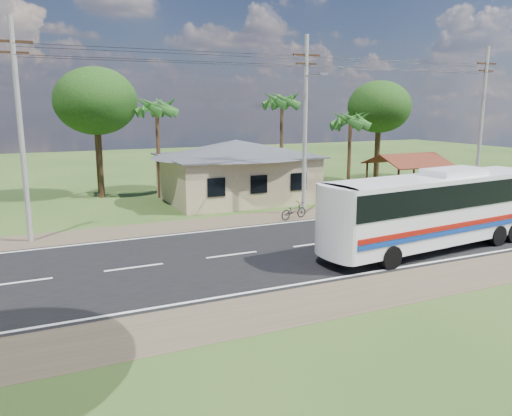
{
  "coord_description": "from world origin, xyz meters",
  "views": [
    {
      "loc": [
        -12.63,
        -20.74,
        6.81
      ],
      "look_at": [
        -2.82,
        1.0,
        1.91
      ],
      "focal_mm": 35.0,
      "sensor_mm": 36.0,
      "label": 1
    }
  ],
  "objects": [
    {
      "name": "waiting_shed",
      "position": [
        13.0,
        8.5,
        2.73
      ],
      "size": [
        5.2,
        4.48,
        3.35
      ],
      "color": "#3B2515",
      "rests_on": "ground"
    },
    {
      "name": "tree_behind_shed",
      "position": [
        16.0,
        16.0,
        6.68
      ],
      "size": [
        5.6,
        5.6,
        9.02
      ],
      "color": "#47301E",
      "rests_on": "ground"
    },
    {
      "name": "palm_near",
      "position": [
        9.5,
        11.0,
        5.71
      ],
      "size": [
        2.8,
        2.8,
        6.7
      ],
      "color": "#47301E",
      "rests_on": "ground"
    },
    {
      "name": "concrete_barrier",
      "position": [
        12.0,
        5.6,
        0.45
      ],
      "size": [
        7.0,
        0.3,
        0.9
      ],
      "primitive_type": "cube",
      "color": "#9E9E99",
      "rests_on": "ground"
    },
    {
      "name": "coach_bus",
      "position": [
        4.89,
        -3.03,
        2.2
      ],
      "size": [
        12.61,
        3.85,
        3.85
      ],
      "rotation": [
        0.0,
        0.0,
        0.1
      ],
      "color": "white",
      "rests_on": "ground"
    },
    {
      "name": "road",
      "position": [
        0.0,
        0.0,
        0.01
      ],
      "size": [
        120.0,
        16.0,
        0.03
      ],
      "color": "black",
      "rests_on": "ground"
    },
    {
      "name": "motorcycle",
      "position": [
        1.74,
        5.51,
        0.51
      ],
      "size": [
        2.07,
        1.14,
        1.03
      ],
      "primitive_type": "imported",
      "rotation": [
        0.0,
        0.0,
        1.82
      ],
      "color": "black",
      "rests_on": "ground"
    },
    {
      "name": "palm_mid",
      "position": [
        6.0,
        15.5,
        7.16
      ],
      "size": [
        2.8,
        2.8,
        8.2
      ],
      "color": "#47301E",
      "rests_on": "ground"
    },
    {
      "name": "utility_poles",
      "position": [
        2.67,
        6.49,
        5.77
      ],
      "size": [
        32.8,
        2.22,
        11.0
      ],
      "color": "#9E9E99",
      "rests_on": "ground"
    },
    {
      "name": "house",
      "position": [
        1.0,
        13.0,
        2.64
      ],
      "size": [
        12.4,
        10.0,
        5.0
      ],
      "color": "tan",
      "rests_on": "ground"
    },
    {
      "name": "palm_far",
      "position": [
        -4.0,
        16.0,
        6.68
      ],
      "size": [
        2.8,
        2.8,
        7.7
      ],
      "color": "#47301E",
      "rests_on": "ground"
    },
    {
      "name": "ground",
      "position": [
        0.0,
        0.0,
        0.0
      ],
      "size": [
        120.0,
        120.0,
        0.0
      ],
      "primitive_type": "plane",
      "color": "#2C4719",
      "rests_on": "ground"
    },
    {
      "name": "tree_behind_house",
      "position": [
        -8.0,
        18.0,
        7.12
      ],
      "size": [
        6.0,
        6.0,
        9.61
      ],
      "color": "#47301E",
      "rests_on": "ground"
    }
  ]
}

